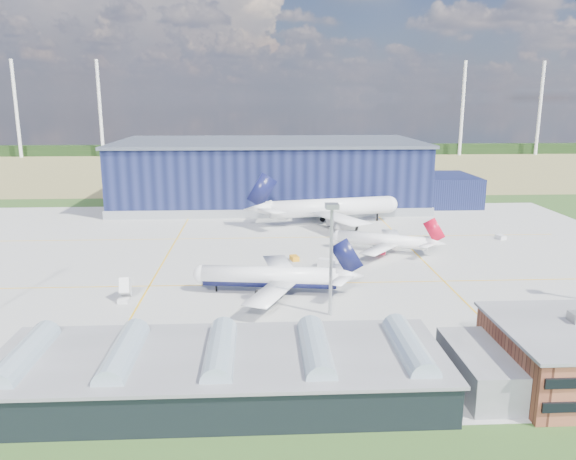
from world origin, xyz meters
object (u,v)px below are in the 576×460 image
Objects in this scene: light_mast_center at (331,241)px; car_b at (444,349)px; airstair at (126,291)px; airliner_red at (382,234)px; gse_tug_a at (294,258)px; gse_tug_b at (327,344)px; hangar at (276,176)px; gse_cart_a at (501,237)px; gse_cart_b at (285,218)px; gse_van_a at (328,263)px; gse_tug_c at (340,225)px; airliner_navy at (270,266)px; car_a at (523,347)px; airliner_widebody at (331,198)px.

light_mast_center is 29.19m from car_b.
airliner_red is at bearing 22.20° from airstair.
gse_tug_a is 1.10× the size of gse_tug_b.
hangar reaches higher than gse_cart_a.
car_b reaches higher than gse_cart_b.
hangar is at bearing 121.46° from gse_cart_a.
gse_van_a reaches higher than gse_tug_a.
gse_tug_a reaches higher than gse_cart_b.
light_mast_center reaches higher than gse_van_a.
gse_van_a is at bearing -83.35° from hangar.
gse_tug_c is at bearing 116.58° from gse_tug_b.
airliner_navy reaches higher than gse_van_a.
gse_cart_a is at bearing 44.43° from light_mast_center.
airliner_red is 22.71m from gse_van_a.
gse_tug_c is 0.94× the size of car_a.
gse_tug_b is at bearing -108.94° from airliner_widebody.
airliner_widebody reaches higher than gse_cart_b.
gse_van_a is at bearing -91.52° from gse_tug_c.
gse_tug_b reaches higher than gse_cart_b.
car_a is at bearing -89.89° from airliner_widebody.
car_b reaches higher than car_a.
car_a is (28.07, -51.05, -0.50)m from gse_van_a.
airstair is at bearing -177.23° from gse_tug_b.
gse_tug_c is at bearing -52.69° from airliner_red.
airliner_navy reaches higher than gse_tug_a.
airstair is 80.77m from car_a.
light_mast_center is 21.26m from gse_tug_b.
car_a is (43.51, -31.73, -5.78)m from airliner_navy.
airliner_red is 9.70× the size of car_a.
car_a is at bearing -123.42° from gse_van_a.
hangar is 29.51× the size of gse_van_a.
gse_tug_b is (2.35, -54.60, -0.04)m from gse_tug_a.
light_mast_center reaches higher than gse_tug_b.
airliner_navy is 11.13× the size of car_b.
light_mast_center is at bearing -97.88° from gse_tug_a.
gse_tug_a reaches higher than car_a.
car_a is at bearing -125.52° from gse_cart_a.
light_mast_center is at bearing -150.41° from gse_cart_a.
gse_tug_c is 97.21m from car_b.
car_a is at bearing 151.55° from airliner_navy.
car_a is 0.96× the size of car_b.
airliner_navy is at bearing -120.29° from gse_tug_a.
gse_tug_a is at bearing 28.92° from airstair.
gse_tug_b is at bearing -89.08° from gse_tug_c.
hangar is 125.07m from light_mast_center.
gse_tug_b is 107.09m from gse_cart_b.
airstair is (-54.25, -72.50, -7.42)m from airliner_widebody.
airstair is (-38.49, -80.19, 1.10)m from gse_cart_b.
airliner_widebody is 11.34× the size of gse_van_a.
gse_cart_a is 73.40m from gse_cart_b.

